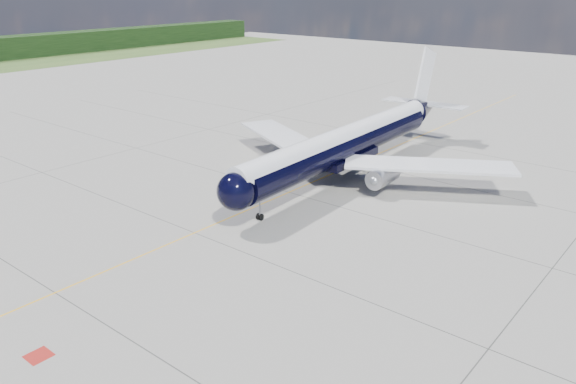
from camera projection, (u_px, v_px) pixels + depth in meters
The scene contains 4 objects.
ground at pixel (314, 182), 70.81m from camera, with size 320.00×320.00×0.00m, color gray.
taxiway_centerline at pixel (289, 192), 67.19m from camera, with size 0.16×160.00×0.01m, color #F7AC0D.
red_marking at pixel (39, 356), 37.82m from camera, with size 1.60×1.60×0.01m, color maroon.
main_airliner at pixel (350, 142), 71.59m from camera, with size 41.24×50.23×14.51m.
Camera 1 is at (39.81, -23.68, 23.65)m, focal length 35.00 mm.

